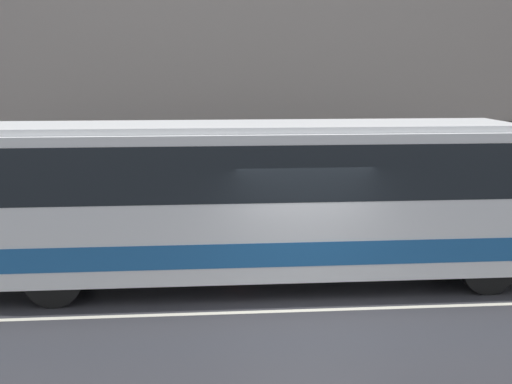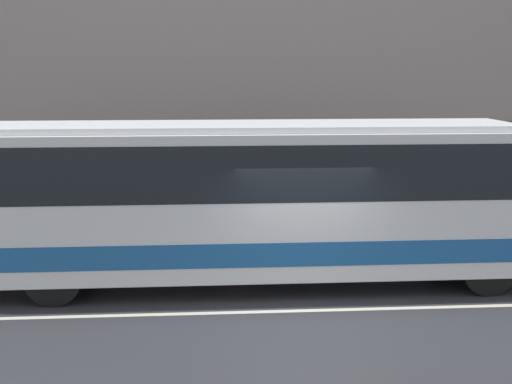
# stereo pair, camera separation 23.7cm
# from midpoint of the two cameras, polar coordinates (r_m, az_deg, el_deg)

# --- Properties ---
(ground_plane) EXTENTS (60.00, 60.00, 0.00)m
(ground_plane) POSITION_cam_midpoint_polar(r_m,az_deg,el_deg) (12.89, 4.63, -9.46)
(ground_plane) COLOR #333338
(sidewalk) EXTENTS (60.00, 3.03, 0.14)m
(sidewalk) POSITION_cam_midpoint_polar(r_m,az_deg,el_deg) (18.12, 1.92, -3.49)
(sidewalk) COLOR #A09E99
(sidewalk) RESTS_ON ground_plane
(lane_stripe) EXTENTS (54.00, 0.14, 0.01)m
(lane_stripe) POSITION_cam_midpoint_polar(r_m,az_deg,el_deg) (12.89, 4.63, -9.44)
(lane_stripe) COLOR beige
(lane_stripe) RESTS_ON ground_plane
(transit_bus) EXTENTS (12.12, 2.52, 3.21)m
(transit_bus) POSITION_cam_midpoint_polar(r_m,az_deg,el_deg) (14.02, 0.04, -0.20)
(transit_bus) COLOR white
(transit_bus) RESTS_ON ground_plane
(pedestrian_waiting) EXTENTS (0.36, 0.36, 1.69)m
(pedestrian_waiting) POSITION_cam_midpoint_polar(r_m,az_deg,el_deg) (17.42, -0.88, -1.14)
(pedestrian_waiting) COLOR maroon
(pedestrian_waiting) RESTS_ON sidewalk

